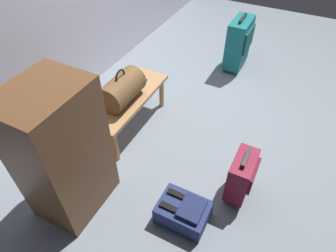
{
  "coord_description": "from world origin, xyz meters",
  "views": [
    {
      "loc": [
        -2.3,
        -0.63,
        2.08
      ],
      "look_at": [
        -0.59,
        0.24,
        0.25
      ],
      "focal_mm": 30.85,
      "sensor_mm": 36.0,
      "label": 1
    }
  ],
  "objects": [
    {
      "name": "suitcase_upright_teal",
      "position": [
        1.07,
        0.09,
        0.35
      ],
      "size": [
        0.46,
        0.24,
        0.67
      ],
      "color": "#14666B",
      "rests_on": "ground"
    },
    {
      "name": "backpack_navy",
      "position": [
        -1.23,
        -0.22,
        0.09
      ],
      "size": [
        0.28,
        0.38,
        0.21
      ],
      "color": "navy",
      "rests_on": "ground"
    },
    {
      "name": "side_cabinet",
      "position": [
        -1.46,
        0.63,
        0.55
      ],
      "size": [
        0.56,
        0.44,
        1.1
      ],
      "color": "brown",
      "rests_on": "ground"
    },
    {
      "name": "bench",
      "position": [
        -0.53,
        0.71,
        0.32
      ],
      "size": [
        1.0,
        0.36,
        0.38
      ],
      "color": "#A87A4C",
      "rests_on": "ground"
    },
    {
      "name": "duffel_bag_brown",
      "position": [
        -0.6,
        0.71,
        0.51
      ],
      "size": [
        0.44,
        0.26,
        0.34
      ],
      "color": "brown",
      "rests_on": "bench"
    },
    {
      "name": "cell_phone",
      "position": [
        -0.23,
        0.74,
        0.38
      ],
      "size": [
        0.07,
        0.14,
        0.01
      ],
      "color": "#191E4C",
      "rests_on": "bench"
    },
    {
      "name": "suitcase_small_burgundy",
      "position": [
        -0.82,
        -0.52,
        0.24
      ],
      "size": [
        0.32,
        0.18,
        0.46
      ],
      "color": "maroon",
      "rests_on": "ground"
    },
    {
      "name": "ground_plane",
      "position": [
        0.0,
        0.0,
        0.0
      ],
      "size": [
        6.6,
        6.6,
        0.0
      ],
      "primitive_type": "plane",
      "color": "slate"
    }
  ]
}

